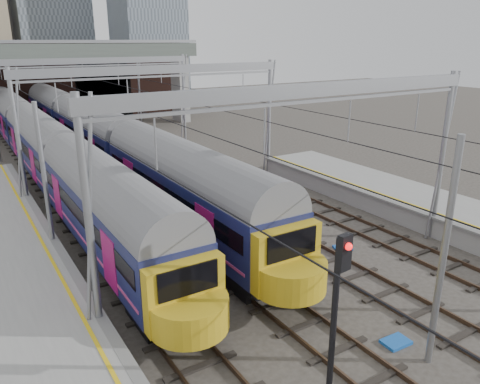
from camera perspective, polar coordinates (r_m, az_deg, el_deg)
tracks at (r=24.78m, az=-2.71°, el=-3.94°), size 14.40×80.00×0.22m
overhead_line at (r=28.94m, az=-9.39°, el=12.44°), size 16.80×80.00×8.00m
retaining_wall at (r=58.58m, az=-19.98°, el=12.20°), size 28.00×2.75×9.00m
overbridge at (r=52.31m, az=-20.37°, el=14.81°), size 28.00×3.00×9.25m
train_main at (r=44.86m, az=-20.05°, el=8.27°), size 2.77×64.02×4.77m
train_second at (r=42.35m, az=-24.75°, el=7.05°), size 2.62×60.64×4.57m
signal_near_left at (r=12.04m, az=11.73°, el=-13.13°), size 0.37×0.47×5.03m
equip_cover_b at (r=16.58m, az=18.47°, el=-16.95°), size 0.91×0.67×0.10m
equip_cover_c at (r=22.51m, az=12.40°, el=-6.66°), size 0.97×0.84×0.10m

